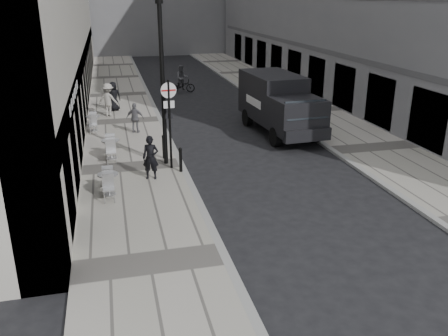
{
  "coord_description": "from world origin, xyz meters",
  "views": [
    {
      "loc": [
        -2.67,
        -8.29,
        6.76
      ],
      "look_at": [
        0.78,
        5.86,
        1.4
      ],
      "focal_mm": 38.0,
      "sensor_mm": 36.0,
      "label": 1
    }
  ],
  "objects_px": {
    "walking_man": "(151,158)",
    "lamppost": "(162,74)",
    "sign_post": "(169,113)",
    "panel_van": "(278,101)",
    "cyclist": "(182,82)"
  },
  "relations": [
    {
      "from": "walking_man",
      "to": "lamppost",
      "type": "bearing_deg",
      "value": 80.04
    },
    {
      "from": "lamppost",
      "to": "cyclist",
      "type": "relative_size",
      "value": 3.39
    },
    {
      "from": "walking_man",
      "to": "cyclist",
      "type": "relative_size",
      "value": 0.85
    },
    {
      "from": "walking_man",
      "to": "cyclist",
      "type": "height_order",
      "value": "cyclist"
    },
    {
      "from": "panel_van",
      "to": "cyclist",
      "type": "distance_m",
      "value": 12.21
    },
    {
      "from": "cyclist",
      "to": "lamppost",
      "type": "bearing_deg",
      "value": -96.94
    },
    {
      "from": "panel_van",
      "to": "cyclist",
      "type": "relative_size",
      "value": 3.22
    },
    {
      "from": "lamppost",
      "to": "cyclist",
      "type": "distance_m",
      "value": 16.07
    },
    {
      "from": "sign_post",
      "to": "panel_van",
      "type": "bearing_deg",
      "value": 30.99
    },
    {
      "from": "sign_post",
      "to": "cyclist",
      "type": "distance_m",
      "value": 16.41
    },
    {
      "from": "panel_van",
      "to": "lamppost",
      "type": "bearing_deg",
      "value": -152.82
    },
    {
      "from": "lamppost",
      "to": "panel_van",
      "type": "distance_m",
      "value": 7.56
    },
    {
      "from": "walking_man",
      "to": "sign_post",
      "type": "relative_size",
      "value": 0.47
    },
    {
      "from": "sign_post",
      "to": "walking_man",
      "type": "bearing_deg",
      "value": -135.86
    },
    {
      "from": "sign_post",
      "to": "lamppost",
      "type": "relative_size",
      "value": 0.53
    }
  ]
}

